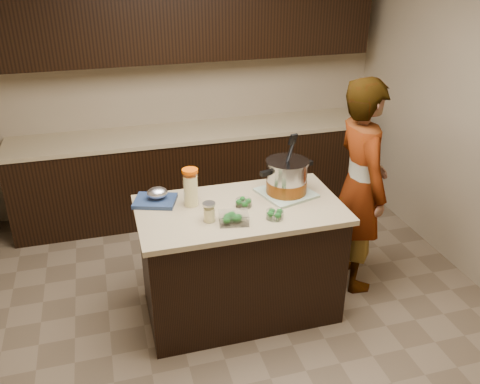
# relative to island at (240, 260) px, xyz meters

# --- Properties ---
(ground_plane) EXTENTS (4.00, 4.00, 0.00)m
(ground_plane) POSITION_rel_island_xyz_m (0.00, 0.00, -0.45)
(ground_plane) COLOR brown
(ground_plane) RESTS_ON ground
(room_shell) EXTENTS (4.04, 4.04, 2.72)m
(room_shell) POSITION_rel_island_xyz_m (0.00, 0.00, 1.26)
(room_shell) COLOR tan
(room_shell) RESTS_ON ground
(back_cabinets) EXTENTS (3.60, 0.63, 2.33)m
(back_cabinets) POSITION_rel_island_xyz_m (0.00, 1.74, 0.49)
(back_cabinets) COLOR black
(back_cabinets) RESTS_ON ground
(island) EXTENTS (1.46, 0.81, 0.90)m
(island) POSITION_rel_island_xyz_m (0.00, 0.00, 0.00)
(island) COLOR black
(island) RESTS_ON ground
(dish_towel) EXTENTS (0.45, 0.45, 0.02)m
(dish_towel) POSITION_rel_island_xyz_m (0.39, 0.11, 0.46)
(dish_towel) COLOR #56805B
(dish_towel) RESTS_ON island
(stock_pot) EXTENTS (0.44, 0.38, 0.45)m
(stock_pot) POSITION_rel_island_xyz_m (0.39, 0.11, 0.57)
(stock_pot) COLOR #B7B7BC
(stock_pot) RESTS_ON dish_towel
(lemonade_pitcher) EXTENTS (0.15, 0.15, 0.27)m
(lemonade_pitcher) POSITION_rel_island_xyz_m (-0.32, 0.13, 0.58)
(lemonade_pitcher) COLOR #EDDE91
(lemonade_pitcher) RESTS_ON island
(mason_jar) EXTENTS (0.11, 0.11, 0.14)m
(mason_jar) POSITION_rel_island_xyz_m (-0.25, -0.13, 0.51)
(mason_jar) COLOR #EDDE91
(mason_jar) RESTS_ON island
(broccoli_tub_left) EXTENTS (0.15, 0.15, 0.05)m
(broccoli_tub_left) POSITION_rel_island_xyz_m (0.03, 0.01, 0.47)
(broccoli_tub_left) COLOR silver
(broccoli_tub_left) RESTS_ON island
(broccoli_tub_right) EXTENTS (0.13, 0.13, 0.06)m
(broccoli_tub_right) POSITION_rel_island_xyz_m (0.18, -0.22, 0.47)
(broccoli_tub_right) COLOR silver
(broccoli_tub_right) RESTS_ON island
(broccoli_tub_rect) EXTENTS (0.22, 0.17, 0.07)m
(broccoli_tub_rect) POSITION_rel_island_xyz_m (-0.10, -0.20, 0.48)
(broccoli_tub_rect) COLOR silver
(broccoli_tub_rect) RESTS_ON island
(blue_tray) EXTENTS (0.35, 0.32, 0.11)m
(blue_tray) POSITION_rel_island_xyz_m (-0.56, 0.23, 0.49)
(blue_tray) COLOR navy
(blue_tray) RESTS_ON island
(person) EXTENTS (0.44, 0.65, 1.74)m
(person) POSITION_rel_island_xyz_m (1.02, 0.13, 0.42)
(person) COLOR gray
(person) RESTS_ON ground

